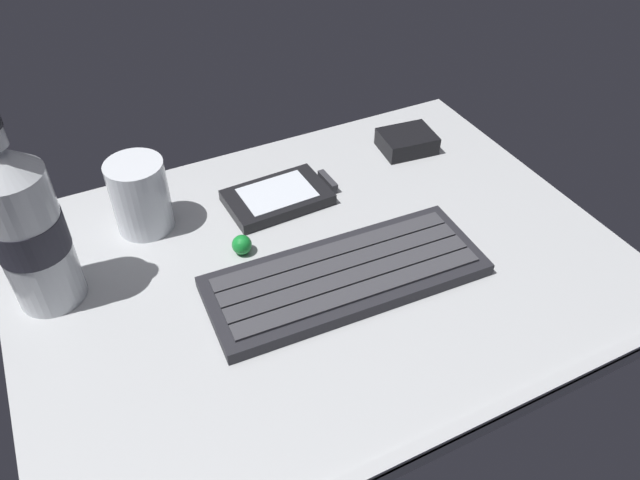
{
  "coord_description": "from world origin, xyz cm",
  "views": [
    {
      "loc": [
        -21.42,
        -43.22,
        45.63
      ],
      "look_at": [
        0.0,
        0.0,
        3.0
      ],
      "focal_mm": 34.52,
      "sensor_mm": 36.0,
      "label": 1
    }
  ],
  "objects_px": {
    "handheld_device": "(282,196)",
    "water_bottle": "(27,227)",
    "juice_cup": "(141,198)",
    "charger_block": "(407,141)",
    "trackball_mouse": "(242,245)",
    "keyboard": "(346,275)"
  },
  "relations": [
    {
      "from": "juice_cup",
      "to": "trackball_mouse",
      "type": "relative_size",
      "value": 3.86
    },
    {
      "from": "handheld_device",
      "to": "water_bottle",
      "type": "bearing_deg",
      "value": -171.57
    },
    {
      "from": "keyboard",
      "to": "water_bottle",
      "type": "height_order",
      "value": "water_bottle"
    },
    {
      "from": "trackball_mouse",
      "to": "juice_cup",
      "type": "bearing_deg",
      "value": 131.7
    },
    {
      "from": "handheld_device",
      "to": "juice_cup",
      "type": "bearing_deg",
      "value": 170.34
    },
    {
      "from": "handheld_device",
      "to": "charger_block",
      "type": "bearing_deg",
      "value": 8.72
    },
    {
      "from": "keyboard",
      "to": "handheld_device",
      "type": "relative_size",
      "value": 2.26
    },
    {
      "from": "keyboard",
      "to": "juice_cup",
      "type": "xyz_separation_m",
      "value": [
        -0.16,
        0.18,
        0.03
      ]
    },
    {
      "from": "water_bottle",
      "to": "charger_block",
      "type": "bearing_deg",
      "value": 8.55
    },
    {
      "from": "handheld_device",
      "to": "water_bottle",
      "type": "xyz_separation_m",
      "value": [
        -0.27,
        -0.04,
        0.08
      ]
    },
    {
      "from": "trackball_mouse",
      "to": "charger_block",
      "type": "bearing_deg",
      "value": 19.28
    },
    {
      "from": "juice_cup",
      "to": "charger_block",
      "type": "relative_size",
      "value": 1.21
    },
    {
      "from": "water_bottle",
      "to": "keyboard",
      "type": "bearing_deg",
      "value": -22.46
    },
    {
      "from": "water_bottle",
      "to": "charger_block",
      "type": "relative_size",
      "value": 2.97
    },
    {
      "from": "juice_cup",
      "to": "water_bottle",
      "type": "height_order",
      "value": "water_bottle"
    },
    {
      "from": "juice_cup",
      "to": "water_bottle",
      "type": "relative_size",
      "value": 0.41
    },
    {
      "from": "handheld_device",
      "to": "trackball_mouse",
      "type": "distance_m",
      "value": 0.1
    },
    {
      "from": "keyboard",
      "to": "trackball_mouse",
      "type": "relative_size",
      "value": 13.38
    },
    {
      "from": "juice_cup",
      "to": "charger_block",
      "type": "xyz_separation_m",
      "value": [
        0.35,
        0.0,
        -0.03
      ]
    },
    {
      "from": "handheld_device",
      "to": "trackball_mouse",
      "type": "relative_size",
      "value": 5.92
    },
    {
      "from": "keyboard",
      "to": "juice_cup",
      "type": "height_order",
      "value": "juice_cup"
    },
    {
      "from": "handheld_device",
      "to": "water_bottle",
      "type": "relative_size",
      "value": 0.63
    }
  ]
}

